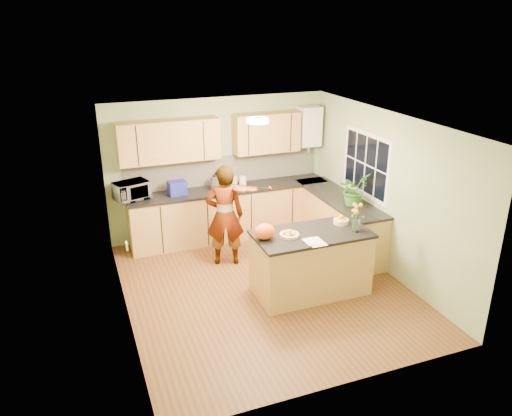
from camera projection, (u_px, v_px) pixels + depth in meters
name	position (u px, v px, depth m)	size (l,w,h in m)	color
floor	(265.00, 288.00, 7.47)	(4.50, 4.50, 0.00)	#533617
ceiling	(266.00, 122.00, 6.56)	(4.00, 4.50, 0.02)	silver
wall_back	(219.00, 167.00, 8.97)	(4.00, 0.02, 2.50)	#8CA173
wall_front	(348.00, 286.00, 5.05)	(4.00, 0.02, 2.50)	#8CA173
wall_left	(120.00, 230.00, 6.35)	(0.02, 4.50, 2.50)	#8CA173
wall_right	(386.00, 193.00, 7.68)	(0.02, 4.50, 2.50)	#8CA173
back_counter	(230.00, 212.00, 9.03)	(3.64, 0.62, 0.94)	tan
right_counter	(338.00, 222.00, 8.60)	(0.62, 2.24, 0.94)	tan
splashback	(224.00, 170.00, 9.01)	(3.60, 0.02, 0.52)	beige
upper_cabinets	(211.00, 137.00, 8.55)	(3.20, 0.34, 0.70)	tan
boiler	(309.00, 126.00, 9.16)	(0.40, 0.30, 0.86)	white
window_right	(366.00, 164.00, 8.09)	(0.01, 1.30, 1.05)	white
light_switch	(127.00, 246.00, 5.81)	(0.02, 0.09, 0.09)	white
ceiling_lamp	(258.00, 120.00, 6.84)	(0.30, 0.30, 0.07)	#FFEABF
peninsula_island	(311.00, 263.00, 7.20)	(1.65, 0.85, 0.95)	tan
fruit_dish	(289.00, 234.00, 6.89)	(0.27, 0.27, 0.10)	beige
orange_bowl	(341.00, 220.00, 7.32)	(0.22, 0.22, 0.13)	beige
flower_vase	(357.00, 212.00, 6.96)	(0.24, 0.24, 0.44)	silver
orange_bag	(265.00, 232.00, 6.80)	(0.29, 0.24, 0.22)	#F35114
papers	(315.00, 242.00, 6.73)	(0.22, 0.30, 0.01)	white
violinist	(225.00, 216.00, 7.93)	(0.61, 0.40, 1.66)	tan
violin	(241.00, 189.00, 7.62)	(0.63, 0.25, 0.13)	#491604
microwave	(131.00, 191.00, 8.26)	(0.55, 0.37, 0.30)	white
blue_box	(177.00, 188.00, 8.49)	(0.30, 0.22, 0.24)	navy
kettle	(215.00, 182.00, 8.73)	(0.18, 0.18, 0.33)	#B3B3B8
jar_cream	(234.00, 182.00, 8.90)	(0.11, 0.11, 0.18)	beige
jar_white	(243.00, 181.00, 8.90)	(0.12, 0.12, 0.19)	white
potted_plant	(354.00, 189.00, 7.97)	(0.48, 0.41, 0.53)	#2E6A23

